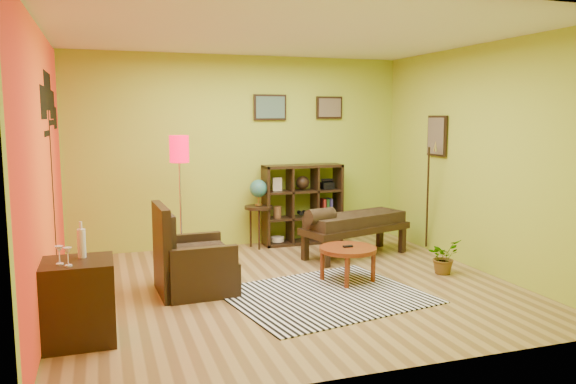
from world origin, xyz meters
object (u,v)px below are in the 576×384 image
object	(u,v)px
cube_shelf	(303,204)
bench	(353,223)
coffee_table	(348,252)
floor_lamp	(179,161)
armchair	(190,265)
side_cabinet	(78,301)
potted_plant	(443,260)
globe_table	(258,196)

from	to	relation	value
cube_shelf	bench	xyz separation A→B (m)	(0.36, -0.99, -0.14)
coffee_table	floor_lamp	distance (m)	2.42
coffee_table	floor_lamp	size ratio (longest dim) A/B	0.40
coffee_table	cube_shelf	world-z (taller)	cube_shelf
armchair	side_cabinet	world-z (taller)	side_cabinet
coffee_table	floor_lamp	world-z (taller)	floor_lamp
side_cabinet	potted_plant	bearing A→B (deg)	11.18
armchair	bench	distance (m)	2.51
globe_table	cube_shelf	bearing A→B (deg)	4.95
side_cabinet	cube_shelf	size ratio (longest dim) A/B	0.86
armchair	bench	bearing A→B (deg)	19.99
armchair	coffee_table	bearing A→B (deg)	-6.13
armchair	globe_table	xyz separation A→B (m)	(1.27, 1.79, 0.46)
floor_lamp	bench	world-z (taller)	floor_lamp
coffee_table	side_cabinet	bearing A→B (deg)	-162.99
coffee_table	side_cabinet	size ratio (longest dim) A/B	0.65
side_cabinet	globe_table	size ratio (longest dim) A/B	1.02
bench	potted_plant	bearing A→B (deg)	-57.88
bench	coffee_table	bearing A→B (deg)	-117.77
coffee_table	side_cabinet	distance (m)	3.05
globe_table	bench	distance (m)	1.46
side_cabinet	potted_plant	world-z (taller)	side_cabinet
bench	potted_plant	xyz separation A→B (m)	(0.70, -1.12, -0.30)
potted_plant	armchair	bearing A→B (deg)	175.10
coffee_table	armchair	world-z (taller)	armchair
coffee_table	side_cabinet	world-z (taller)	side_cabinet
globe_table	cube_shelf	world-z (taller)	cube_shelf
side_cabinet	cube_shelf	world-z (taller)	cube_shelf
globe_table	coffee_table	bearing A→B (deg)	-75.09
coffee_table	cube_shelf	distance (m)	2.07
armchair	bench	world-z (taller)	armchair
globe_table	cube_shelf	xyz separation A→B (m)	(0.72, 0.06, -0.16)
armchair	side_cabinet	xyz separation A→B (m)	(-1.12, -1.09, 0.06)
cube_shelf	floor_lamp	bearing A→B (deg)	-160.26
side_cabinet	globe_table	world-z (taller)	side_cabinet
coffee_table	globe_table	distance (m)	2.09
armchair	floor_lamp	size ratio (longest dim) A/B	0.59
globe_table	potted_plant	bearing A→B (deg)	-48.99
cube_shelf	potted_plant	distance (m)	2.40
cube_shelf	potted_plant	world-z (taller)	cube_shelf
side_cabinet	armchair	bearing A→B (deg)	44.10
coffee_table	globe_table	xyz separation A→B (m)	(-0.53, 1.98, 0.41)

